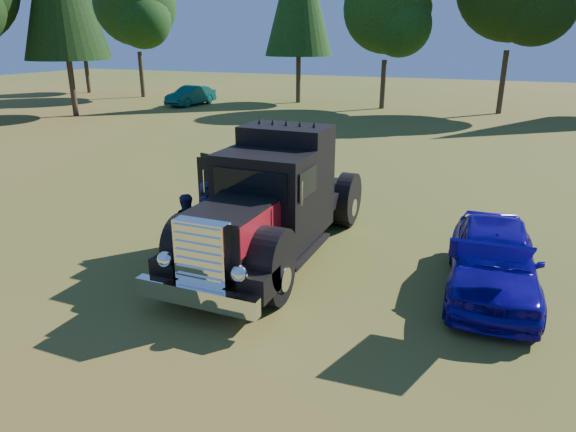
% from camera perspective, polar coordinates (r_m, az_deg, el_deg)
% --- Properties ---
extents(ground, '(120.00, 120.00, 0.00)m').
position_cam_1_polar(ground, '(10.71, -4.52, -8.51)').
color(ground, '#3B5D1B').
rests_on(ground, ground).
extents(diamond_t_truck, '(3.36, 7.16, 3.00)m').
position_cam_1_polar(diamond_t_truck, '(11.94, -1.85, 1.19)').
color(diamond_t_truck, black).
rests_on(diamond_t_truck, ground).
extents(hotrod_coupe, '(1.99, 4.42, 1.89)m').
position_cam_1_polar(hotrod_coupe, '(11.21, 21.83, -4.41)').
color(hotrod_coupe, '#063497').
rests_on(hotrod_coupe, ground).
extents(spectator_near, '(0.71, 0.79, 1.82)m').
position_cam_1_polar(spectator_near, '(12.27, -8.72, -0.34)').
color(spectator_near, '#1E3047').
rests_on(spectator_near, ground).
extents(spectator_far, '(0.88, 0.96, 1.60)m').
position_cam_1_polar(spectator_far, '(12.14, -10.90, -1.25)').
color(spectator_far, '#1C1D43').
rests_on(spectator_far, ground).
extents(distant_teal_car, '(2.09, 4.56, 1.45)m').
position_cam_1_polar(distant_teal_car, '(40.96, -10.76, 13.01)').
color(distant_teal_car, '#093B35').
rests_on(distant_teal_car, ground).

